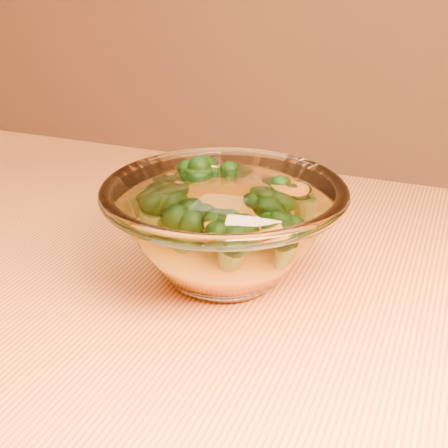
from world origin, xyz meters
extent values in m
cube|color=#D97D41|center=(0.00, 0.00, 0.73)|extent=(1.20, 0.80, 0.04)
cylinder|color=brown|center=(-0.54, 0.34, 0.35)|extent=(0.06, 0.06, 0.71)
ellipsoid|color=white|center=(-0.05, 0.09, 0.76)|extent=(0.09, 0.09, 0.02)
torus|color=white|center=(-0.05, 0.09, 0.84)|extent=(0.21, 0.21, 0.01)
ellipsoid|color=orange|center=(-0.05, 0.09, 0.78)|extent=(0.12, 0.12, 0.03)
camera|label=1|loc=(0.14, -0.37, 1.03)|focal=50.00mm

